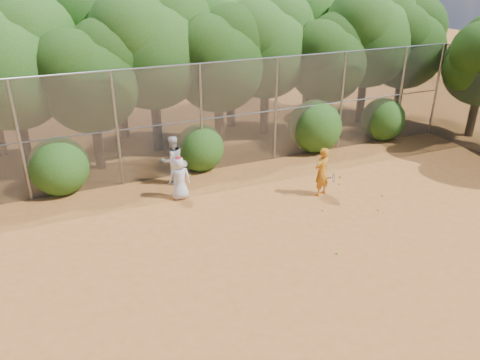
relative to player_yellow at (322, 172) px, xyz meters
name	(u,v)px	position (x,y,z in m)	size (l,w,h in m)	color
ground	(308,245)	(-1.96, -2.53, -0.84)	(80.00, 80.00, 0.00)	#A55D25
fence_back	(224,115)	(-2.08, 3.47, 1.21)	(20.05, 0.09, 4.03)	gray
tree_1	(9,59)	(-8.91, 6.01, 3.32)	(4.64, 4.03, 6.35)	black
tree_2	(90,74)	(-6.41, 5.31, 2.74)	(3.99, 3.47, 5.47)	black
tree_3	(152,42)	(-3.90, 6.31, 3.56)	(4.89, 4.26, 6.70)	black
tree_4	(219,57)	(-1.41, 5.71, 2.92)	(4.19, 3.64, 5.73)	black
tree_5	(267,42)	(1.09, 6.51, 3.21)	(4.51, 3.92, 6.17)	black
tree_6	(328,56)	(3.58, 5.50, 2.63)	(3.86, 3.36, 5.29)	black
tree_7	(369,32)	(6.10, 6.11, 3.44)	(4.77, 4.14, 6.53)	black
tree_8	(407,40)	(8.09, 5.81, 2.98)	(4.25, 3.70, 5.82)	black
tree_10	(115,30)	(-4.90, 8.52, 3.79)	(5.15, 4.48, 7.06)	black
tree_11	(231,36)	(0.09, 8.11, 3.32)	(4.64, 4.03, 6.35)	black
tree_12	(311,22)	(4.60, 8.71, 3.67)	(5.02, 4.37, 6.88)	black
bush_0	(59,164)	(-7.96, 3.77, 0.16)	(2.00, 2.00, 2.00)	#224E13
bush_1	(200,146)	(-2.96, 3.77, 0.06)	(1.80, 1.80, 1.80)	#224E13
bush_2	(315,124)	(2.04, 3.77, 0.26)	(2.20, 2.20, 2.20)	#224E13
bush_3	(383,117)	(5.54, 3.77, 0.11)	(1.90, 1.90, 1.90)	#224E13
player_yellow	(322,172)	(0.00, 0.00, 0.00)	(0.84, 0.63, 1.68)	orange
player_teen	(179,178)	(-4.41, 1.62, -0.10)	(0.75, 0.53, 1.49)	white
player_white	(173,160)	(-4.28, 2.87, 0.03)	(0.96, 0.82, 1.75)	silver
ball_0	(378,210)	(1.07, -1.70, -0.81)	(0.07, 0.07, 0.07)	#A8CE25
ball_1	(339,184)	(1.04, 0.41, -0.81)	(0.07, 0.07, 0.07)	#A8CE25
ball_2	(337,253)	(-1.50, -3.24, -0.81)	(0.07, 0.07, 0.07)	#A8CE25
ball_3	(382,195)	(1.86, -0.93, -0.81)	(0.07, 0.07, 0.07)	#A8CE25
ball_4	(323,210)	(-0.54, -1.02, -0.81)	(0.07, 0.07, 0.07)	#A8CE25
ball_5	(340,177)	(1.42, 0.89, -0.81)	(0.07, 0.07, 0.07)	#A8CE25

